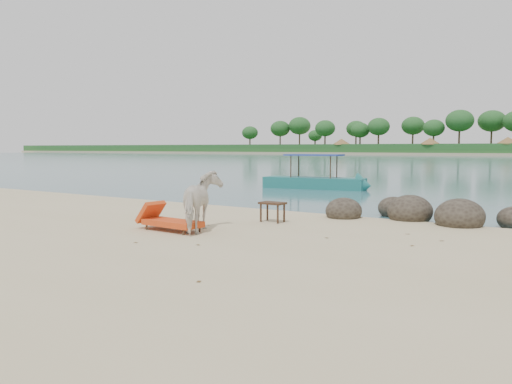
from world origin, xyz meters
TOP-DOWN VIEW (x-y plane):
  - boulders at (2.45, 6.28)m, footprint 6.26×2.82m
  - cow at (-1.62, 1.52)m, footprint 1.51×1.88m
  - side_table at (-0.97, 3.67)m, footprint 0.68×0.45m
  - lounge_chair at (-2.24, 1.14)m, footprint 1.96×0.78m
  - boat_near at (-5.49, 15.14)m, footprint 5.95×2.10m
  - dead_leaves at (-0.46, 0.84)m, footprint 7.72×7.23m

SIDE VIEW (x-z plane):
  - dead_leaves at x=-0.46m, z-range 0.00..0.00m
  - boulders at x=2.45m, z-range -0.28..0.66m
  - side_table at x=-0.97m, z-range 0.00..0.54m
  - lounge_chair at x=-2.24m, z-range 0.00..0.58m
  - cow at x=-1.62m, z-range 0.00..1.45m
  - boat_near at x=-5.49m, z-range 0.00..2.84m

